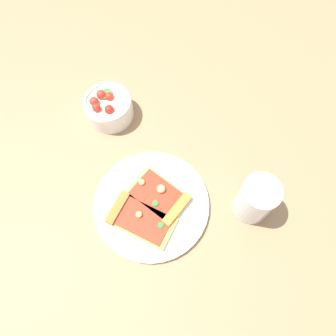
{
  "coord_description": "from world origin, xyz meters",
  "views": [
    {
      "loc": [
        -0.21,
        0.15,
        0.7
      ],
      "look_at": [
        -0.0,
        -0.07,
        0.03
      ],
      "focal_mm": 34.22,
      "sensor_mm": 36.0,
      "label": 1
    }
  ],
  "objects_px": {
    "plate": "(151,205)",
    "pizza_slice_far": "(137,218)",
    "salad_bowl": "(108,107)",
    "pizza_slice_near": "(161,197)",
    "soda_glass": "(255,200)"
  },
  "relations": [
    {
      "from": "plate",
      "to": "pizza_slice_far",
      "type": "height_order",
      "value": "pizza_slice_far"
    },
    {
      "from": "plate",
      "to": "pizza_slice_near",
      "type": "bearing_deg",
      "value": -105.84
    },
    {
      "from": "plate",
      "to": "pizza_slice_near",
      "type": "relative_size",
      "value": 1.88
    },
    {
      "from": "plate",
      "to": "salad_bowl",
      "type": "height_order",
      "value": "salad_bowl"
    },
    {
      "from": "salad_bowl",
      "to": "plate",
      "type": "bearing_deg",
      "value": 158.76
    },
    {
      "from": "plate",
      "to": "salad_bowl",
      "type": "distance_m",
      "value": 0.27
    },
    {
      "from": "pizza_slice_near",
      "to": "salad_bowl",
      "type": "xyz_separation_m",
      "value": [
        0.26,
        -0.07,
        0.01
      ]
    },
    {
      "from": "pizza_slice_near",
      "to": "soda_glass",
      "type": "bearing_deg",
      "value": -140.58
    },
    {
      "from": "pizza_slice_near",
      "to": "pizza_slice_far",
      "type": "bearing_deg",
      "value": 86.68
    },
    {
      "from": "plate",
      "to": "pizza_slice_near",
      "type": "distance_m",
      "value": 0.03
    },
    {
      "from": "soda_glass",
      "to": "plate",
      "type": "bearing_deg",
      "value": 43.13
    },
    {
      "from": "pizza_slice_far",
      "to": "salad_bowl",
      "type": "height_order",
      "value": "salad_bowl"
    },
    {
      "from": "pizza_slice_far",
      "to": "soda_glass",
      "type": "distance_m",
      "value": 0.26
    },
    {
      "from": "pizza_slice_near",
      "to": "soda_glass",
      "type": "relative_size",
      "value": 1.2
    },
    {
      "from": "salad_bowl",
      "to": "pizza_slice_far",
      "type": "bearing_deg",
      "value": 150.69
    }
  ]
}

